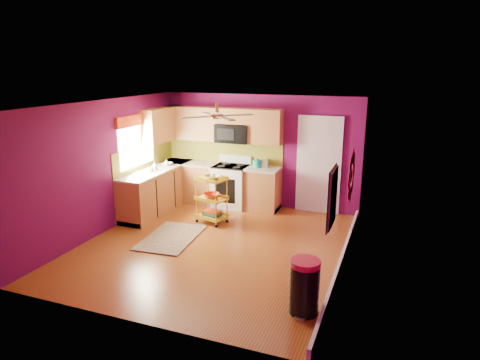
% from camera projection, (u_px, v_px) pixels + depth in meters
% --- Properties ---
extents(ground, '(5.00, 5.00, 0.00)m').
position_uv_depth(ground, '(214.00, 245.00, 7.62)').
color(ground, brown).
rests_on(ground, ground).
extents(room_envelope, '(4.54, 5.04, 2.52)m').
position_uv_depth(room_envelope, '(214.00, 156.00, 7.19)').
color(room_envelope, '#5E0A45').
rests_on(room_envelope, ground).
extents(lower_cabinets, '(2.81, 2.31, 0.94)m').
position_uv_depth(lower_cabinets, '(192.00, 188.00, 9.61)').
color(lower_cabinets, '#945728').
rests_on(lower_cabinets, ground).
extents(electric_range, '(0.76, 0.66, 1.13)m').
position_uv_depth(electric_range, '(231.00, 185.00, 9.64)').
color(electric_range, white).
rests_on(electric_range, ground).
extents(upper_cabinetry, '(2.80, 2.30, 1.26)m').
position_uv_depth(upper_cabinetry, '(202.00, 126.00, 9.54)').
color(upper_cabinetry, '#945728').
rests_on(upper_cabinetry, ground).
extents(left_window, '(0.08, 1.35, 1.08)m').
position_uv_depth(left_window, '(136.00, 133.00, 8.88)').
color(left_window, white).
rests_on(left_window, ground).
extents(panel_door, '(0.95, 0.11, 2.15)m').
position_uv_depth(panel_door, '(319.00, 166.00, 9.12)').
color(panel_door, white).
rests_on(panel_door, ground).
extents(right_wall_art, '(0.04, 2.74, 1.04)m').
position_uv_depth(right_wall_art, '(344.00, 184.00, 6.17)').
color(right_wall_art, black).
rests_on(right_wall_art, ground).
extents(ceiling_fan, '(1.01, 1.01, 0.26)m').
position_uv_depth(ceiling_fan, '(217.00, 115.00, 7.21)').
color(ceiling_fan, '#BF8C3F').
rests_on(ceiling_fan, ground).
extents(shag_rug, '(1.00, 1.51, 0.02)m').
position_uv_depth(shag_rug, '(171.00, 237.00, 7.95)').
color(shag_rug, '#311C10').
rests_on(shag_rug, ground).
extents(rolling_cart, '(0.67, 0.56, 1.04)m').
position_uv_depth(rolling_cart, '(212.00, 197.00, 8.60)').
color(rolling_cart, yellow).
rests_on(rolling_cart, ground).
extents(trash_can, '(0.43, 0.45, 0.74)m').
position_uv_depth(trash_can, '(304.00, 287.00, 5.47)').
color(trash_can, black).
rests_on(trash_can, ground).
extents(teal_kettle, '(0.18, 0.18, 0.21)m').
position_uv_depth(teal_kettle, '(257.00, 164.00, 9.36)').
color(teal_kettle, '#16A895').
rests_on(teal_kettle, lower_cabinets).
extents(toaster, '(0.22, 0.15, 0.18)m').
position_uv_depth(toaster, '(264.00, 163.00, 9.40)').
color(toaster, beige).
rests_on(toaster, lower_cabinets).
extents(soap_bottle_a, '(0.08, 0.08, 0.18)m').
position_uv_depth(soap_bottle_a, '(155.00, 166.00, 9.12)').
color(soap_bottle_a, '#EA3F72').
rests_on(soap_bottle_a, lower_cabinets).
extents(soap_bottle_b, '(0.12, 0.12, 0.15)m').
position_uv_depth(soap_bottle_b, '(166.00, 163.00, 9.49)').
color(soap_bottle_b, white).
rests_on(soap_bottle_b, lower_cabinets).
extents(counter_dish, '(0.23, 0.23, 0.06)m').
position_uv_depth(counter_dish, '(167.00, 164.00, 9.58)').
color(counter_dish, white).
rests_on(counter_dish, lower_cabinets).
extents(counter_cup, '(0.13, 0.13, 0.11)m').
position_uv_depth(counter_cup, '(151.00, 169.00, 8.98)').
color(counter_cup, white).
rests_on(counter_cup, lower_cabinets).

